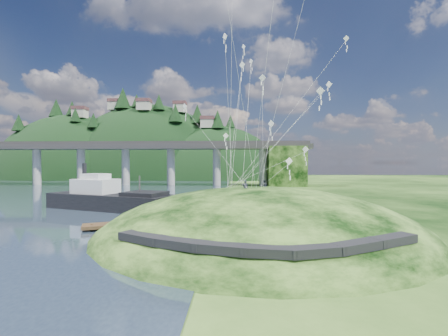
{
  "coord_description": "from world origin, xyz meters",
  "views": [
    {
      "loc": [
        5.44,
        -30.14,
        7.63
      ],
      "look_at": [
        4.0,
        6.0,
        7.0
      ],
      "focal_mm": 24.0,
      "sensor_mm": 36.0,
      "label": 1
    }
  ],
  "objects": [
    {
      "name": "ground",
      "position": [
        0.0,
        0.0,
        0.0
      ],
      "size": [
        320.0,
        320.0,
        0.0
      ],
      "primitive_type": "plane",
      "color": "black",
      "rests_on": "ground"
    },
    {
      "name": "footpath",
      "position": [
        7.46,
        -9.74,
        2.08
      ],
      "size": [
        22.29,
        5.84,
        0.83
      ],
      "color": "black",
      "rests_on": "ground"
    },
    {
      "name": "kite_flyers",
      "position": [
        7.85,
        3.2,
        5.73
      ],
      "size": [
        3.04,
        3.43,
        1.69
      ],
      "color": "#282A36",
      "rests_on": "ground"
    },
    {
      "name": "far_ridge",
      "position": [
        -43.58,
        122.17,
        -7.44
      ],
      "size": [
        153.0,
        70.0,
        94.5
      ],
      "color": "black",
      "rests_on": "ground"
    },
    {
      "name": "kite_swarm",
      "position": [
        8.92,
        3.95,
        17.88
      ],
      "size": [
        20.02,
        16.18,
        20.61
      ],
      "color": "white",
      "rests_on": "ground"
    },
    {
      "name": "wooden_dock",
      "position": [
        -5.11,
        5.31,
        0.46
      ],
      "size": [
        14.22,
        7.91,
        1.04
      ],
      "color": "#382616",
      "rests_on": "ground"
    },
    {
      "name": "work_barge",
      "position": [
        -15.54,
        17.97,
        1.9
      ],
      "size": [
        22.4,
        12.71,
        7.58
      ],
      "color": "black",
      "rests_on": "ground"
    },
    {
      "name": "bridge",
      "position": [
        -26.46,
        70.07,
        9.7
      ],
      "size": [
        160.0,
        11.0,
        15.0
      ],
      "color": "#2D2B2B",
      "rests_on": "ground"
    },
    {
      "name": "grass_hill",
      "position": [
        8.0,
        2.0,
        -1.5
      ],
      "size": [
        36.0,
        32.0,
        13.0
      ],
      "color": "black",
      "rests_on": "ground"
    }
  ]
}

